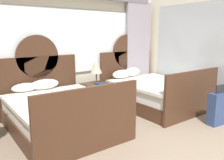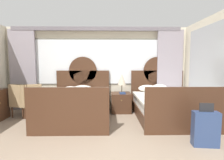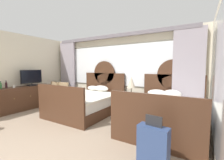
{
  "view_description": "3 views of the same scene",
  "coord_description": "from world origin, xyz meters",
  "px_view_note": "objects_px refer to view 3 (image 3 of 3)",
  "views": [
    {
      "loc": [
        -2.1,
        -0.97,
        1.76
      ],
      "look_at": [
        0.38,
        2.38,
        0.92
      ],
      "focal_mm": 37.17,
      "sensor_mm": 36.0,
      "label": 1
    },
    {
      "loc": [
        0.39,
        -1.66,
        1.49
      ],
      "look_at": [
        0.48,
        2.95,
        1.06
      ],
      "focal_mm": 27.0,
      "sensor_mm": 36.0,
      "label": 2
    },
    {
      "loc": [
        2.69,
        -0.83,
        1.48
      ],
      "look_at": [
        0.52,
        2.81,
        1.13
      ],
      "focal_mm": 23.8,
      "sensor_mm": 36.0,
      "label": 3
    }
  ],
  "objects_px": {
    "bed_near_window": "(87,102)",
    "suitcase_on_floor": "(153,147)",
    "book_on_nightstand": "(129,96)",
    "dresser_minibar": "(26,97)",
    "bottle_wine_dark": "(6,85)",
    "armchair_by_window_left": "(64,94)",
    "armchair_by_window_centre": "(59,93)",
    "table_lamp_on_nightstand": "(131,83)",
    "nightstand_between_beds": "(130,104)",
    "bottle_soda_green": "(1,86)",
    "tv_flatscreen": "(32,78)",
    "cup_on_dresser": "(14,86)",
    "armchair_by_window_right": "(59,93)",
    "bed_near_mirror": "(165,114)"
  },
  "relations": [
    {
      "from": "table_lamp_on_nightstand",
      "to": "armchair_by_window_centre",
      "type": "height_order",
      "value": "table_lamp_on_nightstand"
    },
    {
      "from": "armchair_by_window_right",
      "to": "bed_near_mirror",
      "type": "bearing_deg",
      "value": -2.89
    },
    {
      "from": "bottle_wine_dark",
      "to": "armchair_by_window_centre",
      "type": "bearing_deg",
      "value": 66.18
    },
    {
      "from": "bed_near_window",
      "to": "bed_near_mirror",
      "type": "height_order",
      "value": "same"
    },
    {
      "from": "bottle_wine_dark",
      "to": "suitcase_on_floor",
      "type": "height_order",
      "value": "bottle_wine_dark"
    },
    {
      "from": "table_lamp_on_nightstand",
      "to": "armchair_by_window_centre",
      "type": "xyz_separation_m",
      "value": [
        -2.87,
        -0.48,
        -0.52
      ]
    },
    {
      "from": "armchair_by_window_centre",
      "to": "bed_near_mirror",
      "type": "bearing_deg",
      "value": -2.92
    },
    {
      "from": "cup_on_dresser",
      "to": "bed_near_mirror",
      "type": "bearing_deg",
      "value": 14.36
    },
    {
      "from": "tv_flatscreen",
      "to": "armchair_by_window_right",
      "type": "bearing_deg",
      "value": 51.38
    },
    {
      "from": "bottle_soda_green",
      "to": "armchair_by_window_centre",
      "type": "relative_size",
      "value": 0.25
    },
    {
      "from": "dresser_minibar",
      "to": "bottle_soda_green",
      "type": "relative_size",
      "value": 8.26
    },
    {
      "from": "bed_near_mirror",
      "to": "dresser_minibar",
      "type": "xyz_separation_m",
      "value": [
        -4.67,
        -0.75,
        0.05
      ]
    },
    {
      "from": "book_on_nightstand",
      "to": "dresser_minibar",
      "type": "distance_m",
      "value": 3.71
    },
    {
      "from": "bed_near_mirror",
      "to": "table_lamp_on_nightstand",
      "type": "relative_size",
      "value": 3.68
    },
    {
      "from": "book_on_nightstand",
      "to": "tv_flatscreen",
      "type": "bearing_deg",
      "value": -163.0
    },
    {
      "from": "bed_near_mirror",
      "to": "nightstand_between_beds",
      "type": "distance_m",
      "value": 1.38
    },
    {
      "from": "bottle_wine_dark",
      "to": "cup_on_dresser",
      "type": "relative_size",
      "value": 2.27
    },
    {
      "from": "tv_flatscreen",
      "to": "bed_near_window",
      "type": "bearing_deg",
      "value": 13.62
    },
    {
      "from": "table_lamp_on_nightstand",
      "to": "bottle_soda_green",
      "type": "xyz_separation_m",
      "value": [
        -3.55,
        -2.17,
        -0.09
      ]
    },
    {
      "from": "book_on_nightstand",
      "to": "dresser_minibar",
      "type": "height_order",
      "value": "dresser_minibar"
    },
    {
      "from": "bottle_soda_green",
      "to": "cup_on_dresser",
      "type": "distance_m",
      "value": 0.35
    },
    {
      "from": "armchair_by_window_centre",
      "to": "cup_on_dresser",
      "type": "bearing_deg",
      "value": -110.84
    },
    {
      "from": "bed_near_window",
      "to": "bottle_wine_dark",
      "type": "distance_m",
      "value": 2.7
    },
    {
      "from": "bed_near_mirror",
      "to": "suitcase_on_floor",
      "type": "xyz_separation_m",
      "value": [
        0.15,
        -1.61,
        -0.04
      ]
    },
    {
      "from": "bed_near_mirror",
      "to": "dresser_minibar",
      "type": "bearing_deg",
      "value": -170.92
    },
    {
      "from": "nightstand_between_beds",
      "to": "dresser_minibar",
      "type": "distance_m",
      "value": 3.72
    },
    {
      "from": "bed_near_mirror",
      "to": "armchair_by_window_left",
      "type": "bearing_deg",
      "value": 176.88
    },
    {
      "from": "book_on_nightstand",
      "to": "bottle_wine_dark",
      "type": "relative_size",
      "value": 1.05
    },
    {
      "from": "dresser_minibar",
      "to": "armchair_by_window_right",
      "type": "distance_m",
      "value": 1.14
    },
    {
      "from": "table_lamp_on_nightstand",
      "to": "tv_flatscreen",
      "type": "bearing_deg",
      "value": -160.46
    },
    {
      "from": "table_lamp_on_nightstand",
      "to": "dresser_minibar",
      "type": "relative_size",
      "value": 0.31
    },
    {
      "from": "tv_flatscreen",
      "to": "cup_on_dresser",
      "type": "bearing_deg",
      "value": -85.29
    },
    {
      "from": "dresser_minibar",
      "to": "table_lamp_on_nightstand",
      "type": "bearing_deg",
      "value": 22.41
    },
    {
      "from": "book_on_nightstand",
      "to": "bottle_wine_dark",
      "type": "height_order",
      "value": "bottle_wine_dark"
    },
    {
      "from": "bed_near_window",
      "to": "suitcase_on_floor",
      "type": "bearing_deg",
      "value": -31.7
    },
    {
      "from": "table_lamp_on_nightstand",
      "to": "suitcase_on_floor",
      "type": "height_order",
      "value": "table_lamp_on_nightstand"
    },
    {
      "from": "bed_near_window",
      "to": "book_on_nightstand",
      "type": "height_order",
      "value": "bed_near_window"
    },
    {
      "from": "nightstand_between_beds",
      "to": "armchair_by_window_centre",
      "type": "distance_m",
      "value": 2.88
    },
    {
      "from": "cup_on_dresser",
      "to": "suitcase_on_floor",
      "type": "bearing_deg",
      "value": -5.31
    },
    {
      "from": "book_on_nightstand",
      "to": "armchair_by_window_left",
      "type": "distance_m",
      "value": 2.61
    },
    {
      "from": "bottle_soda_green",
      "to": "dresser_minibar",
      "type": "bearing_deg",
      "value": 84.32
    },
    {
      "from": "bed_near_window",
      "to": "suitcase_on_floor",
      "type": "relative_size",
      "value": 2.74
    },
    {
      "from": "armchair_by_window_right",
      "to": "tv_flatscreen",
      "type": "bearing_deg",
      "value": -128.62
    },
    {
      "from": "bed_near_mirror",
      "to": "cup_on_dresser",
      "type": "bearing_deg",
      "value": -165.64
    },
    {
      "from": "bed_near_window",
      "to": "armchair_by_window_left",
      "type": "xyz_separation_m",
      "value": [
        -1.32,
        0.21,
        0.12
      ]
    },
    {
      "from": "nightstand_between_beds",
      "to": "suitcase_on_floor",
      "type": "relative_size",
      "value": 0.78
    },
    {
      "from": "dresser_minibar",
      "to": "armchair_by_window_left",
      "type": "bearing_deg",
      "value": 46.73
    },
    {
      "from": "bed_near_mirror",
      "to": "nightstand_between_beds",
      "type": "bearing_deg",
      "value": 152.34
    },
    {
      "from": "dresser_minibar",
      "to": "suitcase_on_floor",
      "type": "relative_size",
      "value": 2.4
    },
    {
      "from": "bed_near_mirror",
      "to": "nightstand_between_beds",
      "type": "relative_size",
      "value": 3.51
    }
  ]
}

